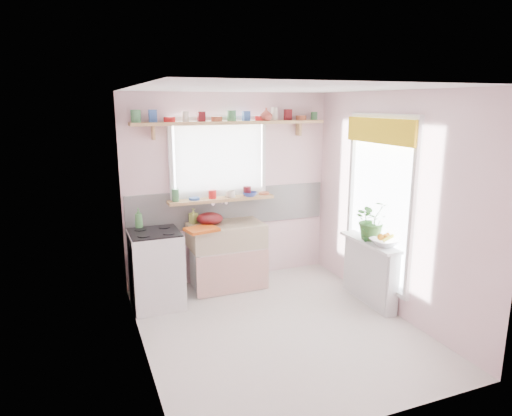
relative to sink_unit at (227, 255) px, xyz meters
name	(u,v)px	position (x,y,z in m)	size (l,w,h in m)	color
room	(299,186)	(0.81, -0.43, 0.94)	(3.20, 3.20, 3.20)	silver
sink_unit	(227,255)	(0.00, 0.00, 0.00)	(0.95, 0.65, 1.11)	white
cooker	(156,269)	(-0.95, -0.24, 0.03)	(0.58, 0.58, 0.93)	white
radiator_ledge	(370,271)	(1.45, -1.09, -0.03)	(0.22, 0.95, 0.78)	white
windowsill	(221,199)	(0.00, 0.19, 0.71)	(1.40, 0.22, 0.04)	tan
pine_shelf	(232,123)	(0.15, 0.18, 1.69)	(2.52, 0.24, 0.04)	tan
shelf_crockery	(230,117)	(0.13, 0.18, 1.76)	(2.47, 0.11, 0.12)	#3F7F4C
sill_crockery	(218,194)	(-0.05, 0.19, 0.78)	(1.35, 0.11, 0.12)	#3F7F4C
dish_tray	(202,229)	(-0.38, -0.19, 0.44)	(0.37, 0.28, 0.04)	#CA5111
colander	(210,219)	(-0.20, 0.06, 0.49)	(0.34, 0.34, 0.15)	#530E12
jade_plant	(372,220)	(1.48, -1.04, 0.59)	(0.44, 0.38, 0.49)	#396F2C
fruit_bowl	(385,242)	(1.48, -1.30, 0.38)	(0.32, 0.32, 0.08)	silver
herb_pot	(366,234)	(1.36, -1.09, 0.44)	(0.10, 0.07, 0.19)	#2D7130
soap_bottle_sink	(193,216)	(-0.38, 0.21, 0.52)	(0.09, 0.09, 0.19)	#CDE264
sill_cup	(231,194)	(0.11, 0.13, 0.77)	(0.12, 0.12, 0.09)	white
sill_bowl	(250,194)	(0.37, 0.13, 0.76)	(0.19, 0.19, 0.06)	#3245A5
shelf_vase	(266,114)	(0.60, 0.12, 1.79)	(0.16, 0.16, 0.16)	#A94234
cooker_bottle	(139,218)	(-1.09, -0.02, 0.61)	(0.09, 0.10, 0.25)	#418342
fruit	(386,237)	(1.49, -1.30, 0.44)	(0.20, 0.14, 0.10)	orange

